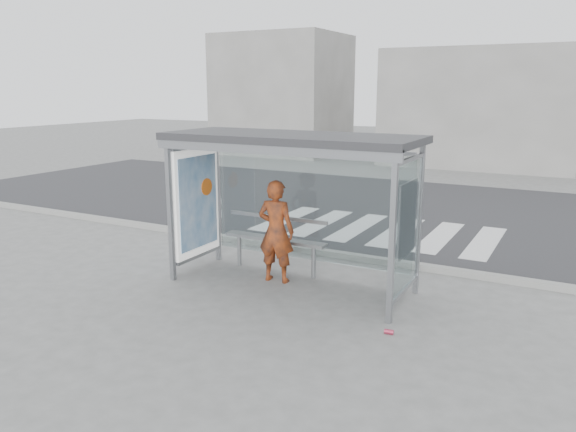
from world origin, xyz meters
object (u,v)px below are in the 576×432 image
(bus_shelter, at_px, (273,171))
(soda_can, at_px, (389,332))
(person, at_px, (276,231))
(bench, at_px, (275,239))

(bus_shelter, relative_size, soda_can, 33.09)
(bus_shelter, bearing_deg, person, 69.35)
(soda_can, bearing_deg, bus_shelter, 155.54)
(soda_can, bearing_deg, bench, 148.94)
(bus_shelter, relative_size, bench, 2.08)
(bench, relative_size, soda_can, 15.87)
(person, height_order, soda_can, person)
(bench, bearing_deg, person, -59.04)
(bench, xyz_separation_m, soda_can, (2.75, -1.66, -0.58))
(bus_shelter, xyz_separation_m, bench, (-0.25, 0.52, -1.37))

